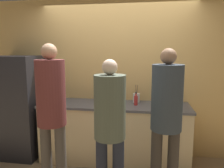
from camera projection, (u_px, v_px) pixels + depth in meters
name	position (u px, v px, depth m)	size (l,w,h in m)	color
wall_back	(117.00, 78.00, 3.69)	(5.20, 0.06, 2.60)	#E0B266
counter	(114.00, 132.00, 3.49)	(2.32, 0.69, 0.92)	beige
refrigerator	(20.00, 106.00, 3.65)	(0.70, 0.73, 1.67)	#232328
person_left	(51.00, 107.00, 2.56)	(0.34, 0.34, 1.83)	#4C4742
person_center	(110.00, 121.00, 2.38)	(0.35, 0.35, 1.66)	#232838
person_right	(166.00, 112.00, 2.48)	(0.35, 0.35, 1.78)	#38332D
fruit_bowl	(105.00, 98.00, 3.58)	(0.34, 0.34, 0.14)	brown
utensil_crock	(136.00, 98.00, 3.50)	(0.11, 0.11, 0.29)	silver
bottle_amber	(58.00, 96.00, 3.53)	(0.07, 0.07, 0.24)	brown
bottle_red	(136.00, 100.00, 3.33)	(0.06, 0.06, 0.20)	red
cup_white	(52.00, 99.00, 3.56)	(0.08, 0.08, 0.08)	white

